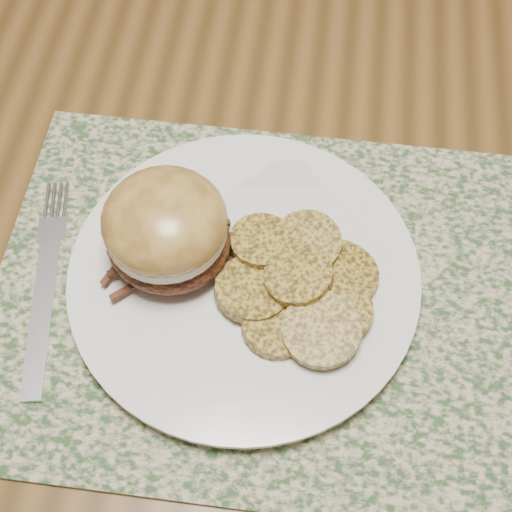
% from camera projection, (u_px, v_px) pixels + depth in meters
% --- Properties ---
extents(ground, '(3.50, 3.50, 0.00)m').
position_uv_depth(ground, '(219.00, 351.00, 1.35)').
color(ground, brown).
rests_on(ground, ground).
extents(dining_table, '(1.50, 0.90, 0.75)m').
position_uv_depth(dining_table, '(190.00, 110.00, 0.77)').
color(dining_table, brown).
rests_on(dining_table, ground).
extents(placemat, '(0.45, 0.33, 0.00)m').
position_uv_depth(placemat, '(276.00, 296.00, 0.57)').
color(placemat, '#2F4F28').
rests_on(placemat, dining_table).
extents(dinner_plate, '(0.26, 0.26, 0.02)m').
position_uv_depth(dinner_plate, '(244.00, 276.00, 0.56)').
color(dinner_plate, white).
rests_on(dinner_plate, placemat).
extents(pork_sandwich, '(0.13, 0.12, 0.07)m').
position_uv_depth(pork_sandwich, '(166.00, 229.00, 0.53)').
color(pork_sandwich, black).
rests_on(pork_sandwich, dinner_plate).
extents(roasted_potatoes, '(0.14, 0.15, 0.03)m').
position_uv_depth(roasted_potatoes, '(298.00, 280.00, 0.54)').
color(roasted_potatoes, '#A68730').
rests_on(roasted_potatoes, dinner_plate).
extents(fork, '(0.05, 0.20, 0.00)m').
position_uv_depth(fork, '(46.00, 282.00, 0.57)').
color(fork, silver).
rests_on(fork, placemat).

